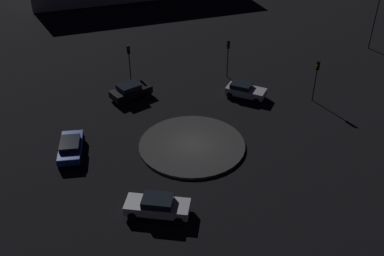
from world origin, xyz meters
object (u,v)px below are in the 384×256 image
traffic_light_northwest (129,56)px  streetlamp_northeast (377,9)px  traffic_light_northeast (316,73)px  car_silver (245,90)px  car_blue (71,147)px  car_black (130,91)px  traffic_light_north (228,51)px  car_white (157,206)px

traffic_light_northwest → streetlamp_northeast: size_ratio=0.48×
traffic_light_northeast → streetlamp_northeast: 16.69m
car_silver → car_blue: 18.25m
car_black → traffic_light_northeast: 18.45m
car_silver → car_black: 11.59m
car_blue → traffic_light_northwest: size_ratio=1.16×
traffic_light_northeast → traffic_light_north: bearing=-65.6°
car_blue → traffic_light_northeast: 24.05m
car_black → traffic_light_northwest: (-1.23, 3.91, 2.01)m
car_blue → streetlamp_northeast: (27.47, 27.88, 4.32)m
car_black → streetlamp_northeast: size_ratio=0.53×
car_silver → traffic_light_northwest: size_ratio=1.07×
car_black → traffic_light_northwest: size_ratio=1.09×
car_white → traffic_light_northwest: bearing=-70.5°
car_white → traffic_light_northeast: size_ratio=1.07×
traffic_light_north → traffic_light_northeast: size_ratio=0.99×
car_black → traffic_light_northeast: traffic_light_northeast is taller
car_silver → car_white: (-4.47, -17.94, 0.00)m
car_black → traffic_light_north: traffic_light_north is taller
car_blue → traffic_light_northwest: traffic_light_northwest is taller
car_black → car_silver: bearing=-36.8°
car_white → traffic_light_northeast: bearing=-124.2°
car_white → traffic_light_northeast: traffic_light_northeast is taller
car_white → car_silver: bearing=-107.0°
car_blue → car_black: car_black is taller
car_blue → car_black: size_ratio=1.07×
car_silver → streetlamp_northeast: (14.13, 15.42, 4.28)m
car_white → traffic_light_north: traffic_light_north is taller
car_silver → traffic_light_northwest: 12.84m
car_black → traffic_light_northeast: (18.08, 2.96, 2.24)m
car_black → traffic_light_northwest: traffic_light_northwest is taller
car_blue → traffic_light_northwest: bearing=-21.8°
car_black → car_white: car_black is taller
car_black → car_blue: bearing=-149.9°
traffic_light_northeast → traffic_light_northwest: (-19.31, 0.95, -0.23)m
car_silver → traffic_light_northeast: size_ratio=0.99×
car_blue → car_white: (8.87, -5.48, 0.04)m
car_silver → car_blue: (-13.34, -12.46, -0.04)m
car_silver → traffic_light_northeast: bearing=18.5°
traffic_light_northeast → traffic_light_northwest: bearing=-46.8°
traffic_light_northeast → car_black: bearing=-34.7°
car_black → streetlamp_northeast: streetlamp_northeast is taller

